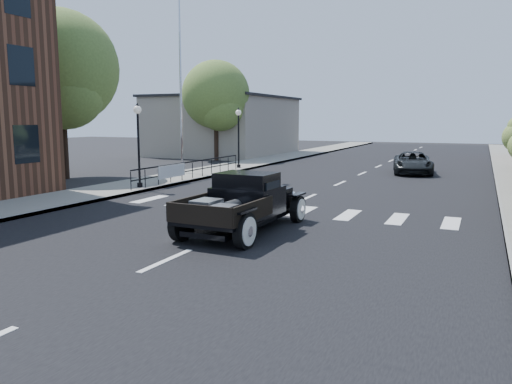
% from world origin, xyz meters
% --- Properties ---
extents(ground, '(120.00, 120.00, 0.00)m').
position_xyz_m(ground, '(0.00, 0.00, 0.00)').
color(ground, black).
rests_on(ground, ground).
extents(road, '(14.00, 80.00, 0.02)m').
position_xyz_m(road, '(0.00, 15.00, 0.01)').
color(road, black).
rests_on(road, ground).
extents(road_markings, '(12.00, 60.00, 0.06)m').
position_xyz_m(road_markings, '(0.00, 10.00, 0.00)').
color(road_markings, silver).
rests_on(road_markings, ground).
extents(sidewalk_left, '(3.00, 80.00, 0.15)m').
position_xyz_m(sidewalk_left, '(-8.50, 15.00, 0.07)').
color(sidewalk_left, gray).
rests_on(sidewalk_left, ground).
extents(low_building_left, '(10.00, 12.00, 5.00)m').
position_xyz_m(low_building_left, '(-15.00, 28.00, 2.50)').
color(low_building_left, '#9F9485').
rests_on(low_building_left, ground).
extents(railing, '(0.08, 10.00, 1.00)m').
position_xyz_m(railing, '(-7.30, 10.00, 0.65)').
color(railing, black).
rests_on(railing, sidewalk_left).
extents(banner, '(0.04, 2.20, 0.60)m').
position_xyz_m(banner, '(-7.22, 8.00, 0.45)').
color(banner, silver).
rests_on(banner, sidewalk_left).
extents(lamp_post_b, '(0.36, 0.36, 3.74)m').
position_xyz_m(lamp_post_b, '(-7.60, 6.00, 2.02)').
color(lamp_post_b, black).
rests_on(lamp_post_b, sidewalk_left).
extents(lamp_post_c, '(0.36, 0.36, 3.74)m').
position_xyz_m(lamp_post_c, '(-7.60, 16.00, 2.02)').
color(lamp_post_c, black).
rests_on(lamp_post_c, sidewalk_left).
extents(flagpole, '(0.12, 0.12, 12.13)m').
position_xyz_m(flagpole, '(-9.20, 12.00, 6.21)').
color(flagpole, silver).
rests_on(flagpole, sidewalk_left).
extents(big_tree_near, '(6.03, 6.03, 8.86)m').
position_xyz_m(big_tree_near, '(-14.00, 8.00, 4.43)').
color(big_tree_near, '#546F2F').
rests_on(big_tree_near, ground).
extents(big_tree_far, '(5.21, 5.21, 7.65)m').
position_xyz_m(big_tree_far, '(-12.50, 22.00, 3.82)').
color(big_tree_far, '#546F2F').
rests_on(big_tree_far, ground).
extents(hotrod_pickup, '(2.46, 5.00, 1.71)m').
position_xyz_m(hotrod_pickup, '(0.27, 0.41, 0.85)').
color(hotrod_pickup, black).
rests_on(hotrod_pickup, ground).
extents(second_car, '(2.86, 4.87, 1.27)m').
position_xyz_m(second_car, '(2.67, 18.18, 0.64)').
color(second_car, black).
rests_on(second_car, ground).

